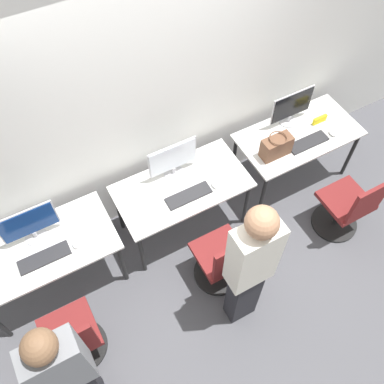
% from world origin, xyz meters
% --- Properties ---
extents(ground_plane, '(20.00, 20.00, 0.00)m').
position_xyz_m(ground_plane, '(0.00, 0.00, 0.00)').
color(ground_plane, '#4C4C51').
extents(wall_back, '(12.00, 0.05, 2.80)m').
position_xyz_m(wall_back, '(0.00, 0.79, 1.40)').
color(wall_back, silver).
rests_on(wall_back, ground_plane).
extents(desk_left, '(1.26, 0.66, 0.71)m').
position_xyz_m(desk_left, '(-1.36, 0.33, 0.64)').
color(desk_left, silver).
rests_on(desk_left, ground_plane).
extents(monitor_left, '(0.48, 0.19, 0.39)m').
position_xyz_m(monitor_left, '(-1.36, 0.46, 0.91)').
color(monitor_left, '#B2B2B7').
rests_on(monitor_left, desk_left).
extents(keyboard_left, '(0.44, 0.14, 0.02)m').
position_xyz_m(keyboard_left, '(-1.36, 0.22, 0.72)').
color(keyboard_left, '#262628').
rests_on(keyboard_left, desk_left).
extents(mouse_left, '(0.06, 0.09, 0.03)m').
position_xyz_m(mouse_left, '(-1.09, 0.21, 0.73)').
color(mouse_left, silver).
rests_on(mouse_left, desk_left).
extents(office_chair_left, '(0.48, 0.48, 0.91)m').
position_xyz_m(office_chair_left, '(-1.41, -0.42, 0.38)').
color(office_chair_left, black).
rests_on(office_chair_left, ground_plane).
extents(person_left, '(0.36, 0.21, 1.63)m').
position_xyz_m(person_left, '(-1.47, -0.78, 0.89)').
color(person_left, '#232328').
rests_on(person_left, ground_plane).
extents(desk_center, '(1.26, 0.66, 0.71)m').
position_xyz_m(desk_center, '(0.00, 0.33, 0.64)').
color(desk_center, silver).
rests_on(desk_center, ground_plane).
extents(monitor_center, '(0.48, 0.19, 0.39)m').
position_xyz_m(monitor_center, '(0.00, 0.50, 0.91)').
color(monitor_center, '#B2B2B7').
rests_on(monitor_center, desk_center).
extents(keyboard_center, '(0.44, 0.14, 0.02)m').
position_xyz_m(keyboard_center, '(0.00, 0.20, 0.72)').
color(keyboard_center, '#262628').
rests_on(keyboard_center, desk_center).
extents(mouse_center, '(0.06, 0.09, 0.03)m').
position_xyz_m(mouse_center, '(0.27, 0.18, 0.73)').
color(mouse_center, silver).
rests_on(mouse_center, desk_center).
extents(office_chair_center, '(0.48, 0.48, 0.91)m').
position_xyz_m(office_chair_center, '(0.04, -0.39, 0.38)').
color(office_chair_center, black).
rests_on(office_chair_center, ground_plane).
extents(person_center, '(0.36, 0.23, 1.76)m').
position_xyz_m(person_center, '(0.02, -0.76, 0.97)').
color(person_center, '#232328').
rests_on(person_center, ground_plane).
extents(desk_right, '(1.26, 0.66, 0.71)m').
position_xyz_m(desk_right, '(1.36, 0.33, 0.64)').
color(desk_right, silver).
rests_on(desk_right, ground_plane).
extents(monitor_right, '(0.48, 0.19, 0.39)m').
position_xyz_m(monitor_right, '(1.36, 0.53, 0.91)').
color(monitor_right, '#B2B2B7').
rests_on(monitor_right, desk_right).
extents(keyboard_right, '(0.44, 0.14, 0.02)m').
position_xyz_m(keyboard_right, '(1.36, 0.19, 0.72)').
color(keyboard_right, '#262628').
rests_on(keyboard_right, desk_right).
extents(mouse_right, '(0.06, 0.09, 0.03)m').
position_xyz_m(mouse_right, '(1.65, 0.16, 0.73)').
color(mouse_right, silver).
rests_on(mouse_right, desk_right).
extents(office_chair_right, '(0.48, 0.48, 0.91)m').
position_xyz_m(office_chair_right, '(1.42, -0.49, 0.38)').
color(office_chair_right, black).
rests_on(office_chair_right, ground_plane).
extents(handbag, '(0.30, 0.18, 0.25)m').
position_xyz_m(handbag, '(0.98, 0.23, 0.83)').
color(handbag, brown).
rests_on(handbag, desk_right).
extents(placard_right, '(0.16, 0.03, 0.08)m').
position_xyz_m(placard_right, '(1.64, 0.36, 0.75)').
color(placard_right, yellow).
rests_on(placard_right, desk_right).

